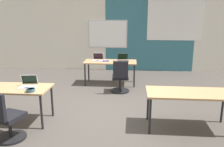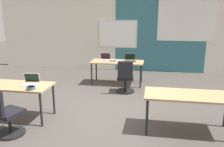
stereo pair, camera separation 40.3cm
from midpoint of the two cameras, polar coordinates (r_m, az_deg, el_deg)
name	(u,v)px [view 1 (the left image)]	position (r m, az deg, el deg)	size (l,w,h in m)	color
ground_plane	(101,112)	(5.37, -4.79, -9.25)	(24.00, 24.00, 0.00)	#47423D
back_wall_assembly	(117,33)	(9.11, -0.18, 9.68)	(10.00, 0.27, 2.80)	silver
desk_near_left	(10,90)	(5.21, -25.52, -3.68)	(1.60, 0.70, 0.72)	tan
desk_near_right	(189,95)	(4.59, 15.86, -5.12)	(1.60, 0.70, 0.72)	tan
desk_far_center	(110,63)	(7.26, -2.00, 2.50)	(1.60, 0.70, 0.72)	tan
laptop_near_left_inner	(28,84)	(5.06, -21.77, -2.49)	(0.36, 0.34, 0.23)	silver
chair_near_left_inner	(6,120)	(4.55, -26.67, -10.15)	(0.55, 0.60, 0.92)	black
laptop_far_left	(98,59)	(7.38, -5.03, 3.51)	(0.33, 0.31, 0.23)	#B7B7BC
mousepad_far_left	(105,61)	(7.29, -3.20, 3.03)	(0.22, 0.19, 0.00)	navy
mouse_far_left	(105,60)	(7.28, -3.20, 3.18)	(0.08, 0.11, 0.03)	#B2B2B7
laptop_far_right	(123,59)	(7.30, 1.11, 3.44)	(0.37, 0.36, 0.22)	#333338
mouse_far_right	(115,60)	(7.33, -0.95, 3.23)	(0.07, 0.11, 0.03)	#B2B2B7
chair_far_right	(120,79)	(6.52, 0.23, -1.42)	(0.52, 0.56, 0.92)	black
snack_bowl	(31,90)	(4.74, -21.42, -3.74)	(0.18, 0.18, 0.06)	#3D6070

